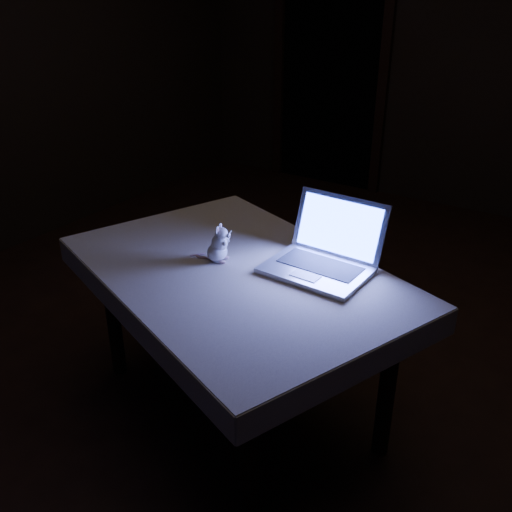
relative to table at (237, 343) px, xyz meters
The scene contains 7 objects.
floor 0.56m from the table, 90.11° to the left, with size 5.00×5.00×0.00m, color black.
back_wall 3.10m from the table, 90.02° to the left, with size 4.50×0.04×2.60m, color black.
doorway 3.23m from the table, 110.48° to the left, with size 1.06×0.36×2.13m, color black, non-canonical shape.
table is the anchor object (origin of this frame).
tablecloth 0.30m from the table, 50.76° to the left, with size 1.35×0.91×0.10m, color beige, non-canonical shape.
laptop 0.56m from the table, 27.39° to the left, with size 0.38×0.33×0.26m, color silver, non-canonical shape.
plush_mouse 0.43m from the table, 168.78° to the left, with size 0.11×0.11×0.15m, color silver, non-canonical shape.
Camera 1 is at (1.14, -2.02, 1.69)m, focal length 40.00 mm.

